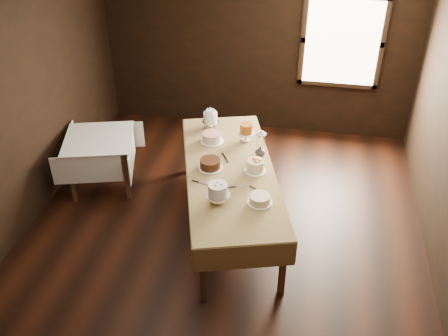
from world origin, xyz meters
TOP-DOWN VIEW (x-y plane):
  - floor at (0.00, 0.00)m, footprint 5.00×6.00m
  - ceiling at (0.00, 0.00)m, footprint 5.00×6.00m
  - wall_back at (0.00, 3.00)m, footprint 5.00×0.02m
  - wall_left at (-2.50, 0.00)m, footprint 0.02×6.00m
  - window at (1.30, 2.94)m, footprint 1.10×0.05m
  - display_table at (0.05, 0.35)m, footprint 1.78×2.89m
  - side_table at (-1.88, 0.85)m, footprint 1.13×1.13m
  - cake_meringue at (-0.41, 1.32)m, footprint 0.23×0.23m
  - cake_lattice at (-0.31, 0.96)m, footprint 0.32×0.32m
  - cake_caramel at (0.13, 1.07)m, footprint 0.23×0.23m
  - cake_chocolate at (-0.20, 0.34)m, footprint 0.31×0.31m
  - cake_flowers at (0.35, 0.36)m, footprint 0.29×0.29m
  - cake_swirl at (0.03, -0.31)m, footprint 0.28×0.28m
  - cake_cream at (0.49, -0.24)m, footprint 0.28×0.28m
  - cake_server_a at (0.24, 0.04)m, footprint 0.23×0.12m
  - cake_server_b at (0.48, -0.03)m, footprint 0.22×0.14m
  - cake_server_c at (-0.08, 0.64)m, footprint 0.14×0.22m
  - cake_server_e at (-0.19, -0.01)m, footprint 0.24×0.09m
  - flower_vase at (0.36, 0.73)m, footprint 0.18×0.18m
  - flower_bouquet at (0.36, 0.73)m, footprint 0.14×0.14m

SIDE VIEW (x-z plane):
  - floor at x=0.00m, z-range -0.01..0.01m
  - side_table at x=-1.88m, z-range 0.30..1.07m
  - display_table at x=0.05m, z-range 0.36..1.19m
  - cake_server_a at x=0.24m, z-range 0.84..0.84m
  - cake_server_b at x=0.48m, z-range 0.84..0.84m
  - cake_server_c at x=-0.08m, z-range 0.84..0.84m
  - cake_server_e at x=-0.19m, z-range 0.84..0.84m
  - cake_cream at x=0.49m, z-range 0.83..0.93m
  - cake_lattice at x=-0.31m, z-range 0.83..0.95m
  - cake_chocolate at x=-0.20m, z-range 0.83..0.95m
  - flower_vase at x=0.36m, z-range 0.84..0.97m
  - cake_flowers at x=0.35m, z-range 0.83..0.99m
  - cake_caramel at x=0.13m, z-range 0.82..1.07m
  - cake_meringue at x=-0.41m, z-range 0.83..1.07m
  - cake_swirl at x=0.03m, z-range 0.82..1.07m
  - flower_bouquet at x=0.36m, z-range 0.99..1.19m
  - wall_back at x=0.00m, z-range 0.00..2.80m
  - wall_left at x=-2.50m, z-range 0.00..2.80m
  - window at x=1.30m, z-range 0.95..2.25m
  - ceiling at x=0.00m, z-range 2.79..2.80m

